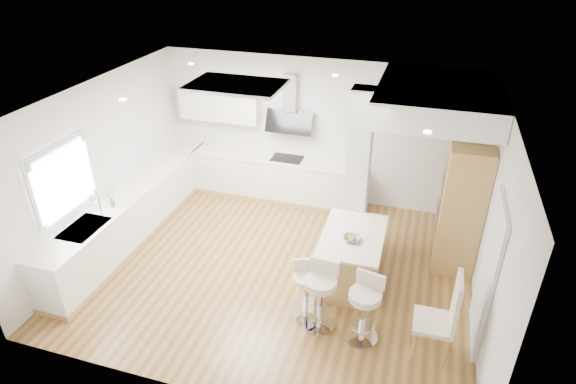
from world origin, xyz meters
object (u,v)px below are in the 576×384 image
(bar_stool_b, at_px, (321,292))
(bar_stool_a, at_px, (306,287))
(bar_stool_c, at_px, (365,305))
(peninsula, at_px, (351,257))
(dining_chair, at_px, (444,315))

(bar_stool_b, bearing_deg, bar_stool_a, 152.71)
(bar_stool_c, bearing_deg, peninsula, 120.62)
(peninsula, xyz_separation_m, bar_stool_b, (-0.22, -1.07, 0.15))
(dining_chair, bearing_deg, bar_stool_c, 179.11)
(bar_stool_b, relative_size, dining_chair, 0.81)
(bar_stool_b, distance_m, bar_stool_c, 0.60)
(bar_stool_a, bearing_deg, peninsula, 41.98)
(bar_stool_a, height_order, dining_chair, dining_chair)
(bar_stool_c, relative_size, dining_chair, 0.79)
(bar_stool_b, relative_size, bar_stool_c, 1.02)
(bar_stool_b, distance_m, dining_chair, 1.57)
(bar_stool_a, xyz_separation_m, bar_stool_b, (0.24, -0.14, 0.07))
(bar_stool_b, xyz_separation_m, bar_stool_c, (0.60, -0.07, -0.01))
(peninsula, relative_size, dining_chair, 1.11)
(peninsula, height_order, bar_stool_a, peninsula)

